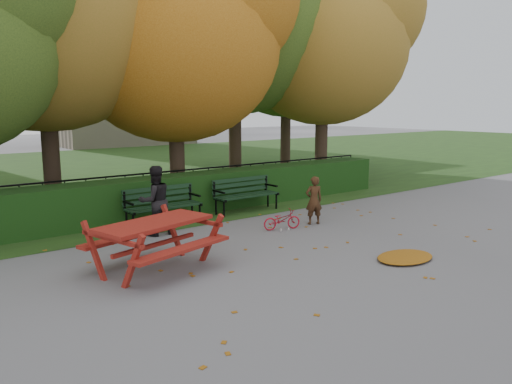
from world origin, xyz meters
TOP-DOWN VIEW (x-y plane):
  - ground at (0.00, 0.00)m, footprint 90.00×90.00m
  - grass_strip at (0.00, 14.00)m, footprint 90.00×90.00m
  - building_right at (8.00, 28.00)m, footprint 9.00×6.00m
  - hedge at (0.00, 4.50)m, footprint 13.00×0.90m
  - iron_fence at (0.00, 5.30)m, footprint 14.00×0.04m
  - tree_c at (0.83, 5.96)m, footprint 6.30×6.00m
  - tree_d at (3.88, 7.23)m, footprint 7.14×6.80m
  - tree_e at (6.52, 5.77)m, footprint 6.09×5.80m
  - tree_g at (8.33, 9.76)m, footprint 6.30×6.00m
  - bench_left at (-1.30, 3.70)m, footprint 1.80×0.57m
  - bench_right at (1.10, 3.70)m, footprint 1.80×0.57m
  - picnic_table at (-2.92, 0.80)m, footprint 2.30×2.03m
  - leaf_pile at (0.92, -1.43)m, footprint 1.39×1.17m
  - leaf_scatter at (0.00, 0.30)m, footprint 9.00×5.70m
  - child at (1.52, 1.56)m, footprint 0.49×0.41m
  - adult at (-1.86, 2.90)m, footprint 0.75×0.59m
  - bicycle at (0.59, 1.61)m, footprint 0.91×0.56m

SIDE VIEW (x-z plane):
  - ground at x=0.00m, z-range 0.00..0.00m
  - grass_strip at x=0.00m, z-range 0.01..0.01m
  - leaf_scatter at x=0.00m, z-range 0.00..0.01m
  - leaf_pile at x=0.92m, z-range 0.00..0.08m
  - bicycle at x=0.59m, z-range 0.00..0.45m
  - hedge at x=0.00m, z-range 0.00..1.00m
  - bench_left at x=-1.30m, z-range 0.08..0.96m
  - bench_right at x=1.10m, z-range 0.08..0.96m
  - iron_fence at x=0.00m, z-range 0.03..1.05m
  - child at x=1.52m, z-range 0.00..1.13m
  - picnic_table at x=-2.92m, z-range 0.18..1.14m
  - adult at x=-1.86m, z-range 0.00..1.50m
  - tree_c at x=0.83m, z-range 0.82..8.82m
  - tree_e at x=6.52m, z-range 1.01..9.16m
  - tree_g at x=8.33m, z-range 1.10..9.65m
  - tree_d at x=3.88m, z-range 1.19..10.77m
  - building_right at x=8.00m, z-range 0.00..12.00m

